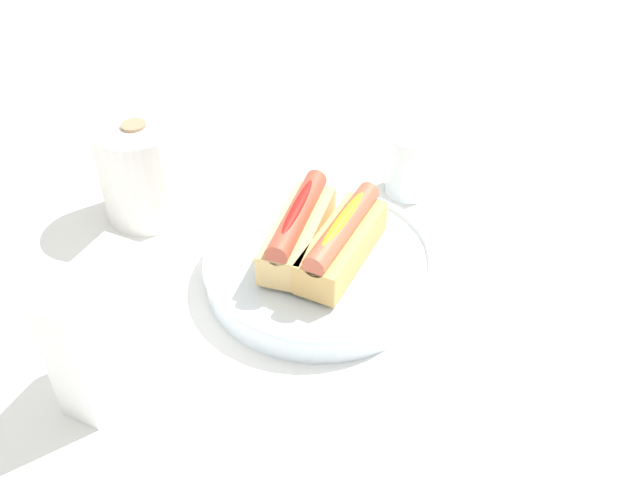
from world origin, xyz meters
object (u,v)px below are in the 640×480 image
hotdog_front (342,241)px  water_glass (411,166)px  serving_bowl (320,264)px  paper_towel_roll (142,171)px  hotdog_back (298,229)px  napkin_box (102,331)px

hotdog_front → water_glass: size_ratio=1.67×
serving_bowl → water_glass: (0.21, -0.03, 0.02)m
serving_bowl → paper_towel_roll: paper_towel_roll is taller
hotdog_back → serving_bowl: bearing=-87.4°
hotdog_back → water_glass: 0.23m
napkin_box → water_glass: bearing=-19.7°
serving_bowl → hotdog_back: hotdog_back is taller
serving_bowl → hotdog_front: hotdog_front is taller
hotdog_back → water_glass: (0.22, -0.06, -0.03)m
serving_bowl → hotdog_back: bearing=92.6°
napkin_box → serving_bowl: bearing=-28.1°
hotdog_back → hotdog_front: bearing=-87.4°
hotdog_back → napkin_box: 0.25m
serving_bowl → water_glass: bearing=-8.8°
hotdog_front → paper_towel_roll: size_ratio=1.12×
paper_towel_roll → napkin_box: size_ratio=0.89×
water_glass → serving_bowl: bearing=171.2°
hotdog_front → paper_towel_roll: 0.29m
hotdog_front → serving_bowl: bearing=92.6°
paper_towel_roll → hotdog_front: bearing=-93.2°
serving_bowl → napkin_box: bearing=152.8°
water_glass → napkin_box: napkin_box is taller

